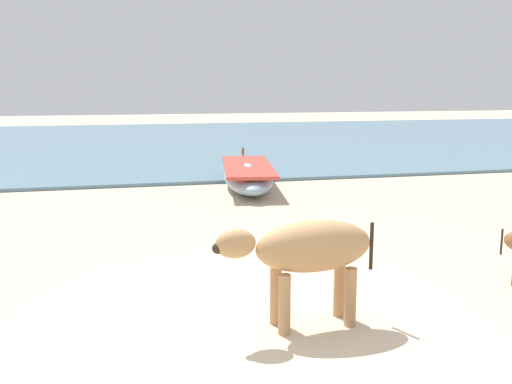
# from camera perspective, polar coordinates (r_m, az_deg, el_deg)

# --- Properties ---
(ground) EXTENTS (80.00, 80.00, 0.00)m
(ground) POSITION_cam_1_polar(r_m,az_deg,el_deg) (5.89, 1.17, -12.15)
(ground) COLOR beige
(sea_water) EXTENTS (60.00, 20.00, 0.08)m
(sea_water) POSITION_cam_1_polar(r_m,az_deg,el_deg) (23.23, -10.01, 4.86)
(sea_water) COLOR slate
(sea_water) RESTS_ON ground
(fishing_boat_1) EXTENTS (1.63, 3.94, 0.72)m
(fishing_boat_1) POSITION_cam_1_polar(r_m,az_deg,el_deg) (12.88, -0.83, 1.64)
(fishing_boat_1) COLOR #8CA5B7
(fishing_boat_1) RESTS_ON ground
(cow_adult_tan) EXTENTS (1.60, 0.52, 1.03)m
(cow_adult_tan) POSITION_cam_1_polar(r_m,az_deg,el_deg) (5.48, 5.13, -5.74)
(cow_adult_tan) COLOR tan
(cow_adult_tan) RESTS_ON ground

